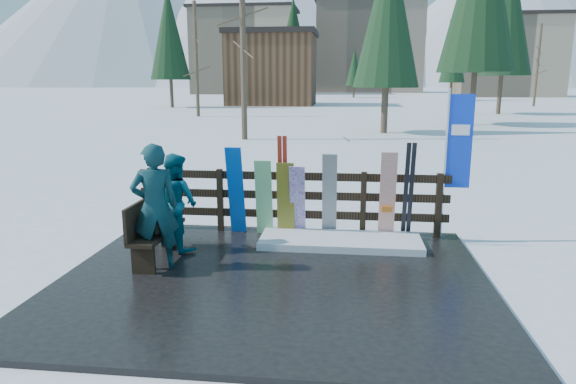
# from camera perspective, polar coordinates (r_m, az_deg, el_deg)

# --- Properties ---
(ground) EXTENTS (700.00, 700.00, 0.00)m
(ground) POSITION_cam_1_polar(r_m,az_deg,el_deg) (7.37, -1.60, -10.02)
(ground) COLOR white
(ground) RESTS_ON ground
(deck) EXTENTS (6.00, 5.00, 0.08)m
(deck) POSITION_cam_1_polar(r_m,az_deg,el_deg) (7.36, -1.61, -9.73)
(deck) COLOR black
(deck) RESTS_ON ground
(fence) EXTENTS (5.60, 0.10, 1.15)m
(fence) POSITION_cam_1_polar(r_m,az_deg,el_deg) (9.24, 0.29, -0.61)
(fence) COLOR black
(fence) RESTS_ON deck
(snow_patch) EXTENTS (2.71, 1.00, 0.12)m
(snow_patch) POSITION_cam_1_polar(r_m,az_deg,el_deg) (8.77, 5.83, -5.45)
(snow_patch) COLOR white
(snow_patch) RESTS_ON deck
(bench) EXTENTS (0.40, 1.50, 0.97)m
(bench) POSITION_cam_1_polar(r_m,az_deg,el_deg) (8.15, -14.80, -3.83)
(bench) COLOR black
(bench) RESTS_ON deck
(snowboard_0) EXTENTS (0.28, 0.41, 1.61)m
(snowboard_0) POSITION_cam_1_polar(r_m,az_deg,el_deg) (9.15, -5.81, 0.12)
(snowboard_0) COLOR blue
(snowboard_0) RESTS_ON deck
(snowboard_1) EXTENTS (0.29, 0.27, 1.38)m
(snowboard_1) POSITION_cam_1_polar(r_m,az_deg,el_deg) (9.08, -2.70, -0.67)
(snowboard_1) COLOR silver
(snowboard_1) RESTS_ON deck
(snowboard_2) EXTENTS (0.31, 0.20, 1.34)m
(snowboard_2) POSITION_cam_1_polar(r_m,az_deg,el_deg) (9.03, -0.27, -0.85)
(snowboard_2) COLOR gold
(snowboard_2) RESTS_ON deck
(snowboard_3) EXTENTS (0.27, 0.36, 1.29)m
(snowboard_3) POSITION_cam_1_polar(r_m,az_deg,el_deg) (9.01, 1.06, -1.03)
(snowboard_3) COLOR white
(snowboard_3) RESTS_ON deck
(snowboard_4) EXTENTS (0.25, 0.42, 1.52)m
(snowboard_4) POSITION_cam_1_polar(r_m,az_deg,el_deg) (8.95, 4.63, -0.41)
(snowboard_4) COLOR black
(snowboard_4) RESTS_ON deck
(snowboard_5) EXTENTS (0.28, 0.26, 1.55)m
(snowboard_5) POSITION_cam_1_polar(r_m,az_deg,el_deg) (8.98, 11.00, -0.46)
(snowboard_5) COLOR silver
(snowboard_5) RESTS_ON deck
(ski_pair_a) EXTENTS (0.16, 0.20, 1.79)m
(ski_pair_a) POSITION_cam_1_polar(r_m,az_deg,el_deg) (9.06, -0.59, 0.67)
(ski_pair_a) COLOR #A82314
(ski_pair_a) RESTS_ON deck
(ski_pair_b) EXTENTS (0.17, 0.33, 1.71)m
(ski_pair_b) POSITION_cam_1_polar(r_m,az_deg,el_deg) (9.06, 13.24, 0.09)
(ski_pair_b) COLOR black
(ski_pair_b) RESTS_ON deck
(rental_flag) EXTENTS (0.45, 0.04, 2.60)m
(rental_flag) POSITION_cam_1_polar(r_m,az_deg,el_deg) (9.26, 18.18, 4.76)
(rental_flag) COLOR silver
(rental_flag) RESTS_ON deck
(person_front) EXTENTS (0.80, 0.69, 1.85)m
(person_front) POSITION_cam_1_polar(r_m,az_deg,el_deg) (7.68, -14.57, -1.61)
(person_front) COLOR #144E43
(person_front) RESTS_ON deck
(person_back) EXTENTS (0.98, 0.93, 1.59)m
(person_back) POSITION_cam_1_polar(r_m,az_deg,el_deg) (8.51, -12.33, -1.07)
(person_back) COLOR #0C5A6F
(person_back) RESTS_ON deck
(resort_buildings) EXTENTS (73.00, 87.60, 22.60)m
(resort_buildings) POSITION_cam_1_polar(r_m,az_deg,el_deg) (122.36, 6.79, 15.41)
(resort_buildings) COLOR tan
(resort_buildings) RESTS_ON ground
(trees) EXTENTS (42.27, 68.57, 13.41)m
(trees) POSITION_cam_1_polar(r_m,az_deg,el_deg) (52.84, 9.14, 15.57)
(trees) COLOR #382B1E
(trees) RESTS_ON ground
(mountains) EXTENTS (520.00, 260.00, 120.00)m
(mountains) POSITION_cam_1_polar(r_m,az_deg,el_deg) (338.70, 4.83, 20.21)
(mountains) COLOR white
(mountains) RESTS_ON ground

